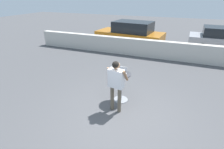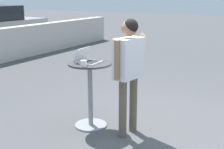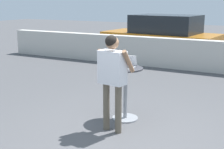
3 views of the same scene
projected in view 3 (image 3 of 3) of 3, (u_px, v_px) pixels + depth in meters
ground_plane at (122, 139)px, 4.95m from camera, size 50.00×50.00×0.00m
pavement_kerb at (201, 56)px, 9.68m from camera, size 14.95×0.35×0.97m
cafe_table at (125, 88)px, 5.68m from camera, size 0.63×0.63×0.97m
laptop at (126, 65)px, 5.61m from camera, size 0.33×0.33×0.21m
coffee_mug at (113, 65)px, 5.63m from camera, size 0.12×0.09×0.08m
standing_person at (112, 71)px, 5.03m from camera, size 0.62×0.34×1.62m
parked_car_near_street at (162, 36)px, 12.24m from camera, size 4.69×2.39×1.61m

